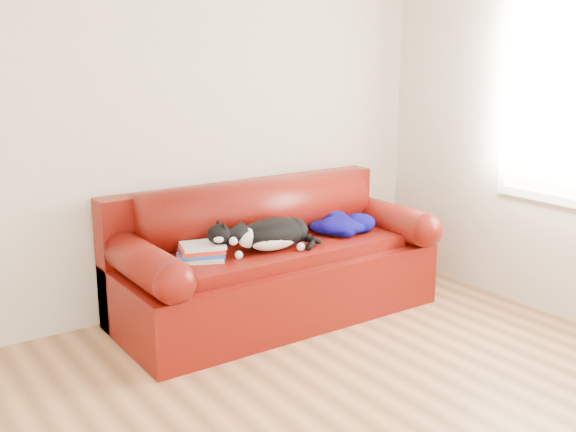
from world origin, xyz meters
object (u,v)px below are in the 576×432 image
sofa_base (276,281)px  blanket (342,224)px  cat (273,235)px  book_stack (201,252)px

sofa_base → blanket: blanket is taller
cat → blanket: bearing=11.7°
blanket → cat: bearing=-173.9°
cat → blanket: 0.62m
book_stack → cat: bearing=-8.0°
book_stack → cat: size_ratio=0.49×
sofa_base → blanket: (0.52, -0.05, 0.32)m
cat → blanket: cat is taller
book_stack → blanket: blanket is taller
sofa_base → cat: 0.39m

